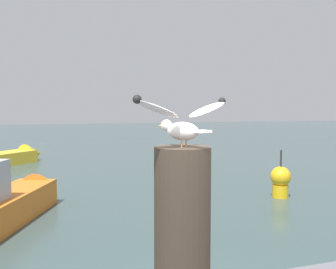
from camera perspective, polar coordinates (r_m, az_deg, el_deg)
mooring_post at (r=2.12m, az=2.22°, el=-15.31°), size 0.31×0.31×0.99m
seagull at (r=2.00m, az=2.20°, el=1.96°), size 0.64×0.39×0.27m
boat_orange at (r=8.82m, az=-24.00°, el=-9.63°), size 2.70×4.89×1.54m
channel_buoy at (r=10.82m, az=16.98°, el=-6.80°), size 0.56×0.56×1.33m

